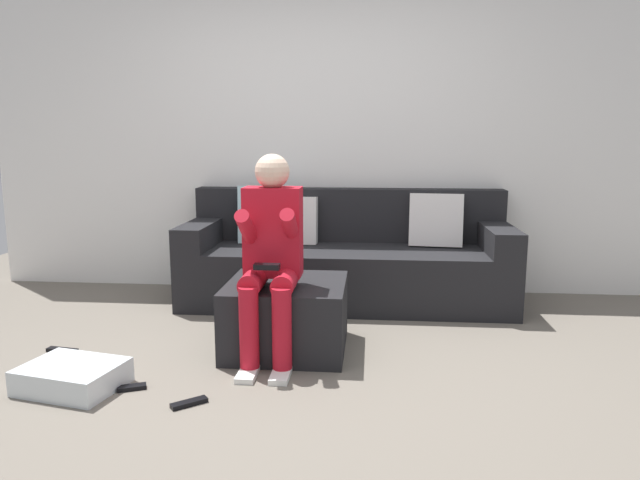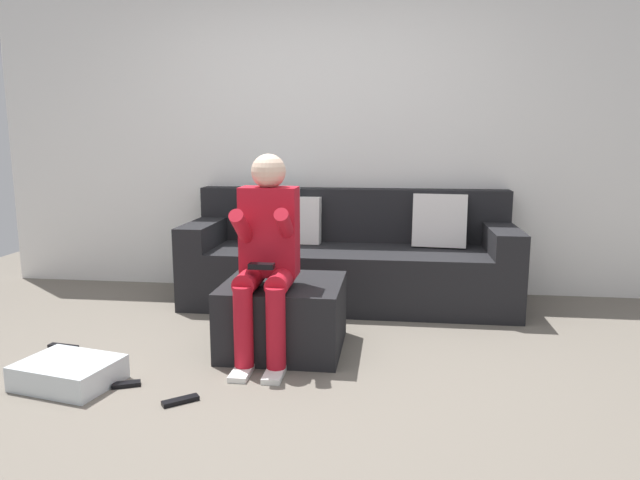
% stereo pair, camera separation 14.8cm
% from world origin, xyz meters
% --- Properties ---
extents(ground_plane, '(7.16, 7.16, 0.00)m').
position_xyz_m(ground_plane, '(0.00, 0.00, 0.00)').
color(ground_plane, '#6B6359').
extents(wall_back, '(5.51, 0.10, 2.53)m').
position_xyz_m(wall_back, '(0.00, 2.04, 1.26)').
color(wall_back, white).
rests_on(wall_back, ground_plane).
extents(couch_sectional, '(2.49, 0.85, 0.90)m').
position_xyz_m(couch_sectional, '(0.27, 1.62, 0.33)').
color(couch_sectional, black).
rests_on(couch_sectional, ground_plane).
extents(ottoman, '(0.70, 0.68, 0.42)m').
position_xyz_m(ottoman, '(-0.03, 0.53, 0.21)').
color(ottoman, black).
rests_on(ottoman, ground_plane).
extents(person_seated, '(0.33, 0.56, 1.18)m').
position_xyz_m(person_seated, '(-0.10, 0.36, 0.65)').
color(person_seated, red).
rests_on(person_seated, ground_plane).
extents(storage_bin, '(0.55, 0.46, 0.13)m').
position_xyz_m(storage_bin, '(-1.05, -0.14, 0.06)').
color(storage_bin, silver).
rests_on(storage_bin, ground_plane).
extents(remote_near_ottoman, '(0.17, 0.15, 0.02)m').
position_xyz_m(remote_near_ottoman, '(-0.39, -0.27, 0.01)').
color(remote_near_ottoman, black).
rests_on(remote_near_ottoman, ground_plane).
extents(remote_by_storage_bin, '(0.15, 0.10, 0.02)m').
position_xyz_m(remote_by_storage_bin, '(-0.74, -0.12, 0.01)').
color(remote_by_storage_bin, black).
rests_on(remote_by_storage_bin, ground_plane).
extents(remote_under_side_table, '(0.20, 0.08, 0.02)m').
position_xyz_m(remote_under_side_table, '(-1.37, 0.35, 0.01)').
color(remote_under_side_table, black).
rests_on(remote_under_side_table, ground_plane).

